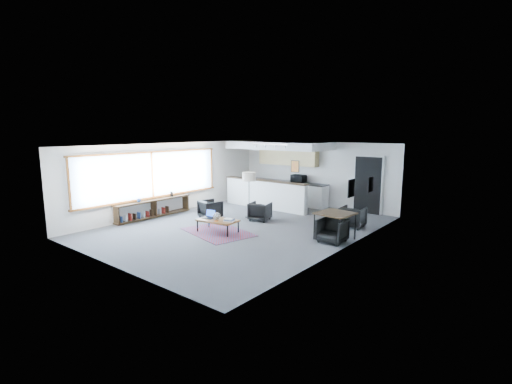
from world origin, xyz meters
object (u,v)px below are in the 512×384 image
Objects in this scene: floor_lamp at (249,178)px; microwave at (298,178)px; book_stack at (229,220)px; dining_table at (335,215)px; laptop at (210,215)px; dining_chair_far at (353,218)px; ceramic_pot at (217,216)px; armchair_left at (210,208)px; dining_chair_near at (332,231)px; coffee_table at (218,221)px; armchair_right at (260,210)px.

microwave is at bearing 87.95° from floor_lamp.
book_stack is 3.08m from dining_table.
dining_chair_far is (3.28, 3.12, -0.16)m from laptop.
microwave is at bearing 99.20° from book_stack.
dining_chair_far is (2.91, 3.19, -0.20)m from ceramic_pot.
floor_lamp reaches higher than armchair_left.
ceramic_pot is 0.33× the size of armchair_left.
ceramic_pot is 0.40× the size of microwave.
book_stack is 0.21× the size of floor_lamp.
dining_chair_near reaches higher than book_stack.
armchair_right is (0.05, 2.00, -0.02)m from coffee_table.
microwave is (-0.41, 5.17, 0.61)m from ceramic_pot.
dining_table is at bearing -8.31° from floor_lamp.
laptop is at bearing 169.21° from ceramic_pot.
microwave reaches higher than dining_table.
laptop reaches higher than ceramic_pot.
book_stack is 2.25m from armchair_left.
laptop is 0.56× the size of armchair_left.
ceramic_pot reaches higher than coffee_table.
laptop is 2.03m from armchair_right.
armchair_left reaches higher than book_stack.
armchair_right reaches higher than dining_chair_far.
book_stack is at bearing 85.09° from armchair_right.
ceramic_pot reaches higher than book_stack.
armchair_left is at bearing 134.63° from coffee_table.
ceramic_pot is 2.37m from floor_lamp.
floor_lamp is at bearing 84.18° from laptop.
dining_table is at bearing 91.15° from dining_chair_far.
dining_table is at bearing 155.93° from armchair_right.
armchair_right reaches higher than laptop.
dining_table is at bearing -160.55° from armchair_left.
ceramic_pot is at bearing 73.06° from armchair_right.
dining_chair_far is at bearing -141.38° from armchair_left.
book_stack is 5.18m from microwave.
coffee_table is 1.88× the size of armchair_right.
armchair_right is at bearing 16.45° from dining_chair_far.
microwave reaches higher than laptop.
floor_lamp is at bearing 171.69° from dining_table.
armchair_left is at bearing -106.48° from microwave.
dining_table is 1.64× the size of dining_chair_far.
floor_lamp reaches higher than ceramic_pot.
floor_lamp is at bearing 95.66° from coffee_table.
floor_lamp is (-0.56, 0.08, 1.06)m from armchair_right.
ceramic_pot is 4.32m from dining_chair_far.
dining_table is (3.60, -0.53, -0.70)m from floor_lamp.
armchair_left is 1.73m from floor_lamp.
ceramic_pot is 3.43m from dining_chair_near.
ceramic_pot is 0.37× the size of dining_chair_far.
armchair_left reaches higher than ceramic_pot.
microwave reaches higher than dining_chair_far.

